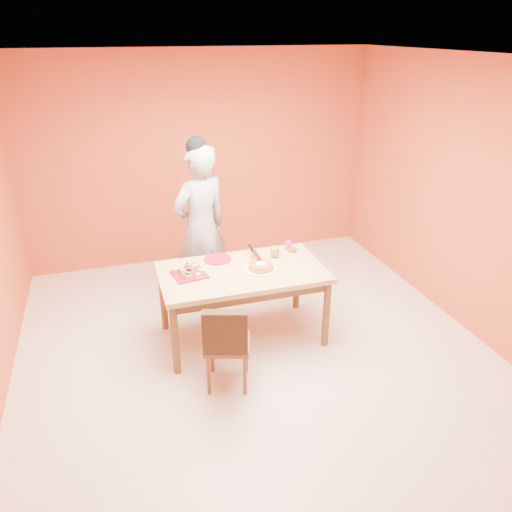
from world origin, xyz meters
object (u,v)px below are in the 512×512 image
object	(u,v)px
red_dinner_plate	(218,259)
magenta_glass	(288,246)
egg_ornament	(275,252)
checker_tin	(292,250)
sponge_cake	(261,266)
person	(201,228)
pastry_platter	(189,274)
dining_chair	(228,342)
dining_table	(242,279)

from	to	relation	value
red_dinner_plate	magenta_glass	xyz separation A→B (m)	(0.77, 0.02, 0.04)
egg_ornament	checker_tin	world-z (taller)	egg_ornament
checker_tin	sponge_cake	bearing A→B (deg)	-144.30
person	pastry_platter	xyz separation A→B (m)	(-0.28, -0.78, -0.15)
magenta_glass	checker_tin	size ratio (longest dim) A/B	0.96
dining_chair	pastry_platter	xyz separation A→B (m)	(-0.18, 0.73, 0.33)
dining_table	pastry_platter	world-z (taller)	pastry_platter
egg_ornament	checker_tin	bearing A→B (deg)	26.49
checker_tin	dining_table	bearing A→B (deg)	-156.33
sponge_cake	egg_ornament	xyz separation A→B (m)	(0.23, 0.23, 0.02)
dining_chair	pastry_platter	size ratio (longest dim) A/B	2.83
checker_tin	egg_ornament	bearing A→B (deg)	-157.98
pastry_platter	red_dinner_plate	xyz separation A→B (m)	(0.34, 0.26, -0.00)
dining_table	sponge_cake	bearing A→B (deg)	-15.42
dining_chair	pastry_platter	bearing A→B (deg)	121.85
dining_chair	person	bearing A→B (deg)	104.47
dining_chair	red_dinner_plate	distance (m)	1.06
egg_ornament	red_dinner_plate	bearing A→B (deg)	172.54
pastry_platter	magenta_glass	world-z (taller)	magenta_glass
dining_table	dining_chair	distance (m)	0.79
dining_table	pastry_platter	distance (m)	0.52
dining_table	sponge_cake	xyz separation A→B (m)	(0.18, -0.05, 0.13)
sponge_cake	egg_ornament	size ratio (longest dim) A/B	1.90
magenta_glass	red_dinner_plate	bearing A→B (deg)	-178.22
red_dinner_plate	sponge_cake	bearing A→B (deg)	-45.68
red_dinner_plate	egg_ornament	bearing A→B (deg)	-11.93
dining_table	red_dinner_plate	xyz separation A→B (m)	(-0.17, 0.30, 0.10)
person	dining_chair	bearing A→B (deg)	63.72
person	magenta_glass	xyz separation A→B (m)	(0.83, -0.50, -0.11)
dining_chair	sponge_cake	distance (m)	0.89
dining_chair	person	xyz separation A→B (m)	(0.10, 1.52, 0.48)
pastry_platter	egg_ornament	distance (m)	0.92
pastry_platter	egg_ornament	world-z (taller)	egg_ornament
person	checker_tin	bearing A→B (deg)	124.25
dining_table	sponge_cake	world-z (taller)	sponge_cake
checker_tin	pastry_platter	bearing A→B (deg)	-168.69
dining_chair	red_dinner_plate	xyz separation A→B (m)	(0.16, 0.99, 0.33)
red_dinner_plate	dining_table	bearing A→B (deg)	-61.02
egg_ornament	person	bearing A→B (deg)	138.75
dining_table	dining_chair	world-z (taller)	dining_chair
dining_table	egg_ornament	xyz separation A→B (m)	(0.40, 0.18, 0.16)
dining_table	egg_ornament	size ratio (longest dim) A/B	12.63
dining_chair	magenta_glass	size ratio (longest dim) A/B	9.26
person	pastry_platter	size ratio (longest dim) A/B	6.12
red_dinner_plate	egg_ornament	world-z (taller)	egg_ornament
red_dinner_plate	dining_chair	bearing A→B (deg)	-99.03
egg_ornament	checker_tin	xyz separation A→B (m)	(0.22, 0.09, -0.05)
sponge_cake	pastry_platter	bearing A→B (deg)	171.94
person	sponge_cake	bearing A→B (deg)	92.11
person	red_dinner_plate	size ratio (longest dim) A/B	6.62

